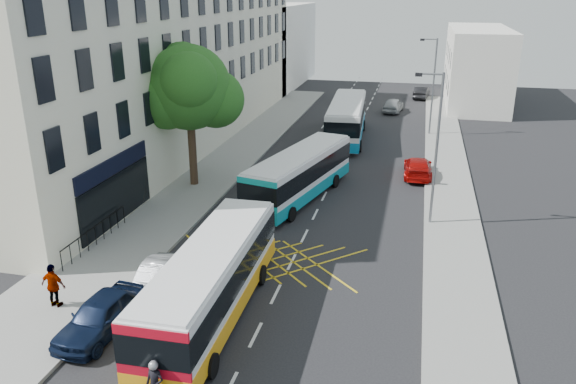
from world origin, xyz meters
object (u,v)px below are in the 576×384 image
Objects in this scene: distant_car_silver at (393,105)px; bus_mid at (299,174)px; bus_near at (212,281)px; red_hatchback at (418,167)px; street_tree at (188,88)px; distant_car_grey at (350,96)px; bus_far at (347,119)px; parked_car_blue at (101,316)px; lamp_far at (432,81)px; lamp_near at (435,142)px; parked_car_silver at (157,279)px; pedestrian_far at (54,286)px; distant_car_dark at (421,92)px.

bus_mid is at bearing 88.47° from distant_car_silver.
bus_near is 2.33× the size of red_hatchback.
street_tree is 1.86× the size of distant_car_grey.
bus_far is at bearing 86.27° from bus_near.
red_hatchback is (11.10, 21.39, -0.07)m from parked_car_blue.
bus_near is (-8.17, -31.14, -3.07)m from lamp_far.
bus_mid is at bearing 163.00° from lamp_near.
lamp_near is (14.71, -2.97, -1.68)m from street_tree.
parked_car_silver is 2.09× the size of pedestrian_far.
bus_far is 2.80× the size of distant_car_silver.
street_tree reaches higher than bus_mid.
distant_car_grey is (-8.51, 33.44, -3.96)m from lamp_near.
parked_car_blue is 1.01× the size of distant_car_silver.
distant_car_dark is at bearing -101.86° from pedestrian_far.
pedestrian_far reaches higher than red_hatchback.
bus_near is 28.23m from bus_far.
distant_car_grey is at bearing 104.27° from lamp_near.
parked_car_blue is 46.71m from distant_car_grey.
bus_mid is 2.35× the size of red_hatchback.
pedestrian_far is (0.29, -15.09, -5.23)m from street_tree.
distant_car_silver is (7.61, 38.86, 0.08)m from parked_car_silver.
bus_mid is 2.55× the size of distant_car_dark.
distant_car_silver is at bearing 95.05° from bus_mid.
bus_mid is at bearing -97.14° from bus_far.
street_tree is at bearing -130.81° from lamp_far.
distant_car_dark is (-0.06, 29.06, 0.03)m from red_hatchback.
bus_mid is 2.77× the size of parked_car_silver.
lamp_near reaches higher than bus_far.
bus_near is at bearing 33.63° from parked_car_blue.
parked_car_silver is 0.92× the size of distant_car_silver.
bus_near is (-8.17, -11.14, -3.07)m from lamp_near.
bus_near is at bearing 67.21° from red_hatchback.
lamp_far reaches higher than parked_car_blue.
bus_mid is at bearing 79.57° from parked_car_blue.
distant_car_silver is 1.00× the size of distant_car_dark.
bus_mid is 31.14m from distant_car_grey.
bus_far is 3.06× the size of parked_car_silver.
parked_car_silver is 20.95m from red_hatchback.
bus_mid is at bearing 38.78° from red_hatchback.
parked_car_silver is at bearing 82.35° from parked_car_blue.
distant_car_silver is at bearing 111.34° from lamp_far.
parked_car_silver is at bearing 58.53° from red_hatchback.
pedestrian_far is at bearing 163.18° from parked_car_blue.
street_tree is 15.10m from lamp_near.
bus_near is at bearing -95.62° from distant_car_grey.
bus_far is 30.17m from pedestrian_far.
bus_far is at bearing 60.50° from street_tree.
lamp_far is at bearing 66.82° from parked_car_silver.
parked_car_silver is (-3.48, -12.28, -0.90)m from bus_mid.
bus_far is 21.14m from distant_car_dark.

